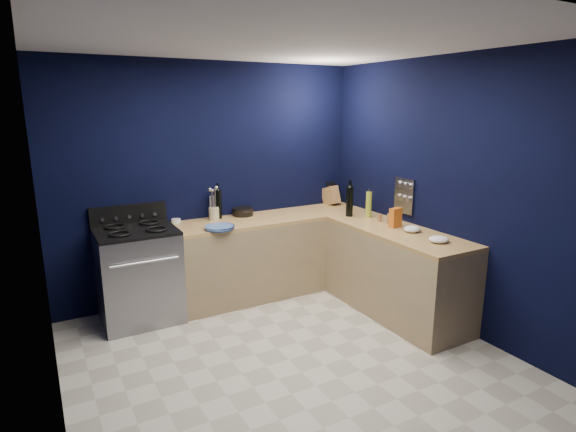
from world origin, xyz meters
TOP-DOWN VIEW (x-y plane):
  - floor at (0.00, 0.00)m, footprint 3.50×3.50m
  - ceiling at (0.00, 0.00)m, footprint 3.50×3.50m
  - wall_back at (0.00, 1.76)m, footprint 3.50×0.02m
  - wall_right at (1.76, 0.00)m, footprint 0.02×3.50m
  - wall_left at (-1.76, 0.00)m, footprint 0.02×3.50m
  - wall_front at (0.00, -1.76)m, footprint 3.50×0.02m
  - cab_back at (0.60, 1.44)m, footprint 2.30×0.63m
  - top_back at (0.60, 1.44)m, footprint 2.30×0.63m
  - cab_right at (1.44, 0.29)m, footprint 0.63×1.67m
  - top_right at (1.44, 0.29)m, footprint 0.63×1.67m
  - gas_range at (-0.93, 1.42)m, footprint 0.76×0.66m
  - oven_door at (-0.93, 1.10)m, footprint 0.59×0.02m
  - cooktop at (-0.93, 1.42)m, footprint 0.76×0.66m
  - backguard at (-0.93, 1.72)m, footprint 0.76×0.06m
  - spice_panel at (1.74, 0.55)m, footprint 0.02×0.28m
  - wall_outlet at (0.00, 1.74)m, footprint 0.09×0.02m
  - plate_stack at (-0.14, 1.20)m, footprint 0.34×0.34m
  - ramekin at (-0.45, 1.69)m, footprint 0.13×0.13m
  - utensil_crock at (-0.04, 1.61)m, footprint 0.15×0.15m
  - wine_bottle_back at (0.02, 1.64)m, footprint 0.10×0.10m
  - lemon_basket at (0.31, 1.64)m, footprint 0.26×0.26m
  - knife_block at (1.54, 1.66)m, footprint 0.16×0.28m
  - wine_bottle_right at (1.36, 1.02)m, footprint 0.10×0.10m
  - oil_bottle at (1.53, 0.89)m, footprint 0.08×0.08m
  - spice_jar_near at (1.53, 0.54)m, footprint 0.06×0.06m
  - spice_jar_far at (1.50, 0.65)m, footprint 0.06×0.06m
  - crouton_bag at (1.48, 0.39)m, footprint 0.15×0.09m
  - towel_front at (1.50, 0.16)m, footprint 0.18×0.15m
  - towel_end at (1.46, -0.22)m, footprint 0.20×0.18m

SIDE VIEW (x-z plane):
  - floor at x=0.00m, z-range -0.02..0.00m
  - cab_back at x=0.60m, z-range 0.00..0.86m
  - cab_right at x=1.44m, z-range 0.00..0.86m
  - oven_door at x=-0.93m, z-range 0.24..0.66m
  - gas_range at x=-0.93m, z-range 0.00..0.92m
  - top_back at x=0.60m, z-range 0.86..0.90m
  - top_right at x=1.44m, z-range 0.86..0.90m
  - plate_stack at x=-0.14m, z-range 0.90..0.94m
  - ramekin at x=-0.45m, z-range 0.90..0.94m
  - towel_end at x=1.46m, z-range 0.90..0.96m
  - towel_front at x=1.50m, z-range 0.90..0.96m
  - cooktop at x=-0.93m, z-range 0.92..0.95m
  - spice_jar_far at x=1.50m, z-range 0.90..0.98m
  - lemon_basket at x=0.31m, z-range 0.90..0.99m
  - spice_jar_near at x=1.53m, z-range 0.90..1.00m
  - utensil_crock at x=-0.04m, z-range 0.90..1.04m
  - crouton_bag at x=1.48m, z-range 0.90..1.10m
  - knife_block at x=1.54m, z-range 0.87..1.15m
  - backguard at x=-0.93m, z-range 0.94..1.14m
  - oil_bottle at x=1.53m, z-range 0.90..1.19m
  - wine_bottle_back at x=0.02m, z-range 0.90..1.22m
  - wine_bottle_right at x=1.36m, z-range 0.90..1.23m
  - wall_outlet at x=0.00m, z-range 1.02..1.15m
  - spice_panel at x=1.74m, z-range 0.99..1.37m
  - wall_back at x=0.00m, z-range 0.00..2.60m
  - wall_right at x=1.76m, z-range 0.00..2.60m
  - wall_left at x=-1.76m, z-range 0.00..2.60m
  - wall_front at x=0.00m, z-range 0.00..2.60m
  - ceiling at x=0.00m, z-range 2.60..2.62m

